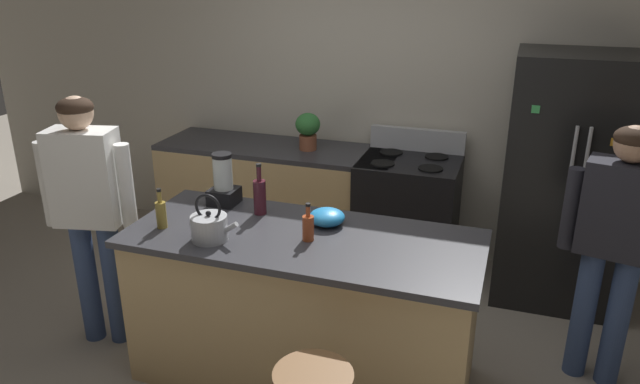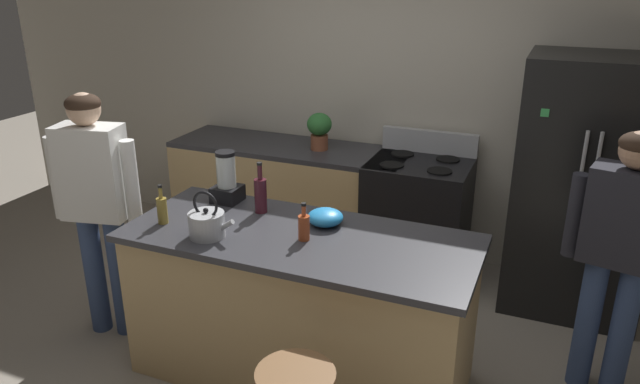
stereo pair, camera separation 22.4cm
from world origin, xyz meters
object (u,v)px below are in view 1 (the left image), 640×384
Objects in this scene: tea_kettle at (210,226)px; person_by_sink_right at (616,234)px; refrigerator at (570,182)px; person_by_island_left at (89,201)px; bottle_vinegar at (161,214)px; blender_appliance at (223,183)px; potted_plant at (308,129)px; bottle_cooking_sauce at (308,227)px; stove_range at (407,215)px; bottle_wine at (260,196)px; mixing_bowl at (327,217)px; kitchen_island at (303,307)px.

person_by_sink_right is at bearing 19.62° from tea_kettle.
person_by_island_left is (-2.83, -1.57, 0.09)m from refrigerator.
blender_appliance is at bearing 68.94° from bottle_vinegar.
potted_plant is 1.09× the size of tea_kettle.
person_by_sink_right is 7.24× the size of bottle_cooking_sauce.
bottle_vinegar reaches higher than stove_range.
bottle_vinegar is 1.09× the size of bottle_cooking_sauce.
bottle_wine is at bearing 147.58° from bottle_cooking_sauce.
person_by_island_left is at bearing -170.13° from mixing_bowl.
stove_range is 1.67m from blender_appliance.
refrigerator reaches higher than bottle_vinegar.
tea_kettle is at bearing -161.73° from bottle_cooking_sauce.
potted_plant reaches higher than tea_kettle.
kitchen_island is 1.56m from stove_range.
kitchen_island is 1.76m from potted_plant.
refrigerator is at bearing 30.22° from blender_appliance.
potted_plant is at bearing 97.61° from bottle_wine.
person_by_sink_right is 2.29m from blender_appliance.
potted_plant is (-0.53, 1.55, 0.64)m from kitchen_island.
person_by_sink_right is 2.40m from potted_plant.
person_by_sink_right is (1.65, 0.54, 0.48)m from kitchen_island.
blender_appliance is (-0.63, 0.28, 0.60)m from kitchen_island.
person_by_island_left reaches higher than blender_appliance.
stove_range is at bearing 80.17° from mixing_bowl.
person_by_sink_right is 7.52× the size of mixing_bowl.
bottle_vinegar is 0.34m from tea_kettle.
refrigerator reaches higher than blender_appliance.
refrigerator is at bearing 35.47° from bottle_wine.
person_by_sink_right is 2.54m from bottle_vinegar.
bottle_cooking_sauce is at bearing 0.97° from person_by_island_left.
mixing_bowl is at bearing 9.87° from person_by_island_left.
bottle_vinegar is 0.86m from bottle_cooking_sauce.
person_by_island_left is at bearing -136.62° from stove_range.
person_by_island_left is 3.08m from person_by_sink_right.
bottle_vinegar is at bearing -140.67° from bottle_wine.
refrigerator reaches higher than tea_kettle.
mixing_bowl is at bearing -99.83° from stove_range.
blender_appliance reaches higher than bottle_wine.
refrigerator is 5.47× the size of blender_appliance.
person_by_island_left is at bearing -179.03° from bottle_cooking_sauce.
bottle_wine is at bearing 15.24° from person_by_island_left.
kitchen_island is 0.55m from mixing_bowl.
potted_plant is at bearing 178.25° from stove_range.
mixing_bowl is at bearing -7.86° from blender_appliance.
refrigerator is at bearing 101.10° from person_by_sink_right.
person_by_sink_right reaches higher than potted_plant.
bottle_cooking_sauce reaches higher than stove_range.
bottle_vinegar is at bearing -164.11° from person_by_sink_right.
blender_appliance is (-0.94, -1.24, 0.59)m from stove_range.
blender_appliance is (-2.28, -0.26, 0.12)m from person_by_sink_right.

